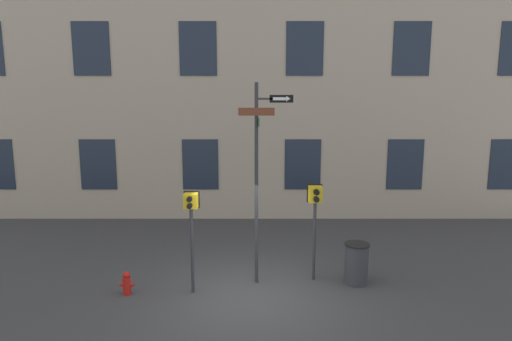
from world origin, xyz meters
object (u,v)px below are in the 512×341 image
Objects in this scene: street_sign_pole at (259,168)px; fire_hydrant at (126,284)px; pedestrian_signal_right at (315,205)px; pedestrian_signal_left at (191,215)px; trash_bin at (356,263)px.

fire_hydrant is (-3.12, -0.68, -2.65)m from street_sign_pole.
fire_hydrant is (-4.51, -0.84, -1.68)m from pedestrian_signal_right.
street_sign_pole reaches higher than pedestrian_signal_left.
pedestrian_signal_left is 4.37× the size of fire_hydrant.
street_sign_pole is at bearing 178.69° from trash_bin.
pedestrian_signal_right is (1.40, 0.16, -0.97)m from street_sign_pole.
trash_bin is at bearing 7.23° from pedestrian_signal_left.
street_sign_pole is 8.87× the size of fire_hydrant.
pedestrian_signal_left reaches higher than trash_bin.
trash_bin is at bearing 6.39° from fire_hydrant.
pedestrian_signal_right is 2.39× the size of trash_bin.
fire_hydrant is 5.59m from trash_bin.
pedestrian_signal_right is at bearing 6.65° from street_sign_pole.
trash_bin is (1.03, -0.22, -1.43)m from pedestrian_signal_right.
street_sign_pole reaches higher than trash_bin.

